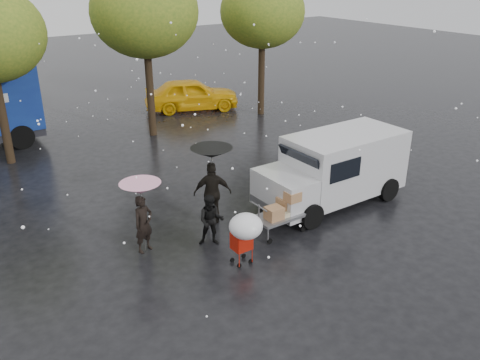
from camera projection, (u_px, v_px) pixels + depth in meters
ground at (230, 246)px, 13.83m from camera, size 90.00×90.00×0.00m
person_pink at (143, 224)px, 13.32m from camera, size 0.67×0.53×1.59m
person_middle at (211, 220)px, 13.64m from camera, size 0.89×0.85×1.45m
person_black at (213, 193)px, 14.75m from camera, size 1.19×0.93×1.88m
umbrella_pink at (140, 188)px, 12.91m from camera, size 1.07×1.07×1.98m
umbrella_black at (212, 153)px, 14.26m from camera, size 1.20×1.20×2.34m
vendor_cart at (283, 210)px, 14.24m from camera, size 1.52×0.80×1.27m
shopping_cart at (245, 229)px, 12.52m from camera, size 0.84×0.84×1.46m
white_van at (335, 167)px, 15.99m from camera, size 4.91×2.18×2.20m
box_ground_near at (296, 202)px, 15.80m from camera, size 0.64×0.57×0.49m
box_ground_far at (295, 200)px, 16.07m from camera, size 0.49×0.40×0.35m
yellow_taxi at (192, 94)px, 26.17m from camera, size 5.14×3.50×1.62m
tree_row at (73, 22)px, 19.15m from camera, size 21.60×4.40×7.12m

